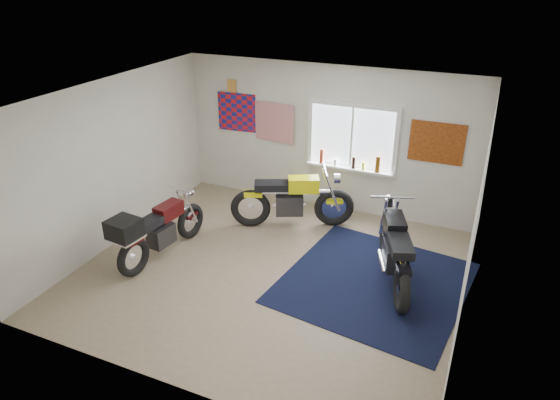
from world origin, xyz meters
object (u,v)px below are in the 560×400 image
at_px(navy_rug, 374,282).
at_px(black_chrome_bike, 394,251).
at_px(yellow_triumph, 292,201).
at_px(maroon_tourer, 155,231).

bearing_deg(navy_rug, black_chrome_bike, 45.23).
relative_size(yellow_triumph, maroon_tourer, 1.05).
bearing_deg(yellow_triumph, maroon_tourer, -153.67).
bearing_deg(navy_rug, maroon_tourer, -167.71).
xyz_separation_m(yellow_triumph, black_chrome_bike, (2.00, -0.95, 0.00)).
distance_m(yellow_triumph, maroon_tourer, 2.42).
bearing_deg(yellow_triumph, black_chrome_bike, -50.03).
xyz_separation_m(navy_rug, black_chrome_bike, (0.21, 0.21, 0.48)).
distance_m(navy_rug, yellow_triumph, 2.19).
xyz_separation_m(navy_rug, yellow_triumph, (-1.79, 1.16, 0.48)).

